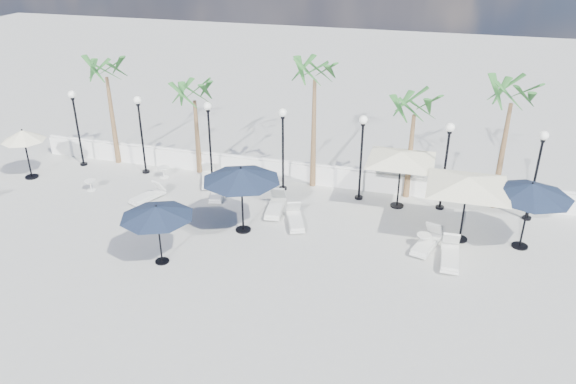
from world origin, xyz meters
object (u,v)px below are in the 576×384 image
(lounger_4, at_px, (217,193))
(parasol_cream_sq_b, at_px, (402,152))
(parasol_cream_sq_a, at_px, (469,177))
(lounger_1, at_px, (148,196))
(lounger_5, at_px, (295,220))
(parasol_cream_small, at_px, (23,136))
(parasol_navy_left, at_px, (157,212))
(lounger_7, at_px, (450,256))
(lounger_3, at_px, (275,207))
(parasol_navy_mid, at_px, (241,175))
(lounger_2, at_px, (209,178))
(parasol_navy_right, at_px, (531,190))
(lounger_6, at_px, (427,243))

(lounger_4, bearing_deg, parasol_cream_sq_b, -4.39)
(parasol_cream_sq_a, bearing_deg, parasol_cream_sq_b, 140.02)
(lounger_1, height_order, lounger_5, lounger_5)
(parasol_cream_small, bearing_deg, lounger_4, 2.76)
(lounger_5, distance_m, parasol_navy_left, 5.87)
(lounger_5, height_order, parasol_cream_small, parasol_cream_small)
(lounger_1, relative_size, parasol_navy_left, 0.68)
(lounger_5, relative_size, parasol_cream_sq_a, 0.32)
(lounger_7, bearing_deg, lounger_5, 168.90)
(lounger_1, bearing_deg, lounger_4, 43.12)
(lounger_3, xyz_separation_m, lounger_7, (7.19, -1.99, 0.00))
(lounger_3, xyz_separation_m, parasol_navy_mid, (-0.77, -1.87, 2.18))
(parasol_navy_left, bearing_deg, lounger_1, 123.87)
(lounger_2, height_order, lounger_7, lounger_7)
(parasol_navy_right, height_order, parasol_cream_small, parasol_navy_right)
(lounger_4, bearing_deg, parasol_navy_mid, -63.41)
(lounger_3, distance_m, lounger_5, 1.39)
(lounger_3, xyz_separation_m, parasol_cream_sq_b, (4.90, 1.92, 2.28))
(lounger_3, xyz_separation_m, parasol_navy_left, (-2.81, -4.83, 1.79))
(lounger_7, relative_size, parasol_cream_sq_b, 0.36)
(lounger_6, bearing_deg, lounger_4, -175.07)
(lounger_2, height_order, parasol_navy_left, parasol_navy_left)
(lounger_4, xyz_separation_m, parasol_navy_mid, (2.13, -2.52, 2.21))
(lounger_3, height_order, lounger_4, lounger_3)
(lounger_1, bearing_deg, parasol_navy_mid, 5.89)
(lounger_3, bearing_deg, lounger_6, -18.85)
(lounger_6, bearing_deg, lounger_1, -167.12)
(lounger_2, xyz_separation_m, parasol_navy_mid, (3.11, -3.81, 2.18))
(lounger_1, xyz_separation_m, parasol_navy_mid, (4.97, -1.40, 2.21))
(lounger_2, height_order, lounger_3, lounger_3)
(lounger_1, relative_size, parasol_cream_sq_b, 0.33)
(lounger_2, distance_m, lounger_4, 1.62)
(lounger_7, distance_m, parasol_cream_sq_a, 2.96)
(lounger_3, height_order, parasol_cream_sq_a, parasol_cream_sq_a)
(parasol_navy_right, xyz_separation_m, parasol_cream_sq_b, (-4.82, 2.11, 0.15))
(parasol_navy_left, bearing_deg, parasol_navy_mid, 55.52)
(lounger_4, relative_size, parasol_navy_mid, 0.57)
(lounger_1, bearing_deg, parasol_cream_small, -164.14)
(lounger_1, relative_size, parasol_cream_sq_a, 0.30)
(lounger_5, xyz_separation_m, parasol_cream_sq_a, (6.42, 0.57, 2.42))
(parasol_cream_sq_b, bearing_deg, lounger_4, -170.76)
(lounger_2, height_order, lounger_6, lounger_2)
(parasol_cream_sq_a, height_order, parasol_cream_small, parasol_cream_sq_a)
(lounger_5, xyz_separation_m, lounger_7, (6.08, -1.13, 0.02))
(parasol_navy_left, relative_size, parasol_cream_small, 1.07)
(parasol_navy_right, bearing_deg, lounger_6, -162.39)
(lounger_1, xyz_separation_m, lounger_6, (12.06, -0.80, 0.03))
(lounger_5, height_order, parasol_navy_left, parasol_navy_left)
(parasol_cream_small, bearing_deg, lounger_6, -4.51)
(lounger_5, bearing_deg, lounger_7, -31.64)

